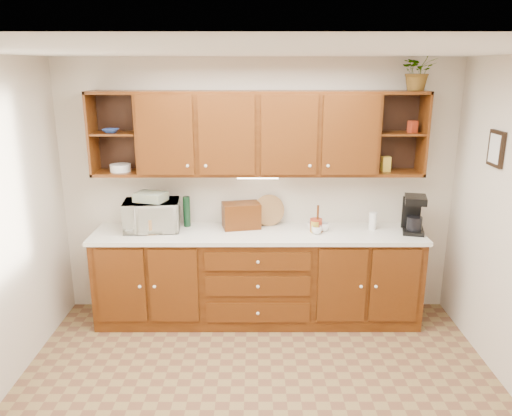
{
  "coord_description": "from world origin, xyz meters",
  "views": [
    {
      "loc": [
        -0.02,
        -3.21,
        2.51
      ],
      "look_at": [
        -0.02,
        1.15,
        1.27
      ],
      "focal_mm": 35.0,
      "sensor_mm": 36.0,
      "label": 1
    }
  ],
  "objects_px": {
    "microwave": "(152,215)",
    "coffee_maker": "(414,215)",
    "bread_box": "(241,215)",
    "potted_plant": "(418,71)"
  },
  "relations": [
    {
      "from": "microwave",
      "to": "coffee_maker",
      "type": "distance_m",
      "value": 2.57
    },
    {
      "from": "bread_box",
      "to": "coffee_maker",
      "type": "height_order",
      "value": "coffee_maker"
    },
    {
      "from": "microwave",
      "to": "bread_box",
      "type": "distance_m",
      "value": 0.89
    },
    {
      "from": "bread_box",
      "to": "potted_plant",
      "type": "bearing_deg",
      "value": -12.91
    },
    {
      "from": "microwave",
      "to": "bread_box",
      "type": "xyz_separation_m",
      "value": [
        0.88,
        0.07,
        -0.02
      ]
    },
    {
      "from": "bread_box",
      "to": "potted_plant",
      "type": "xyz_separation_m",
      "value": [
        1.65,
        -0.03,
        1.4
      ]
    },
    {
      "from": "bread_box",
      "to": "potted_plant",
      "type": "relative_size",
      "value": 1.01
    },
    {
      "from": "potted_plant",
      "to": "coffee_maker",
      "type": "bearing_deg",
      "value": -72.0
    },
    {
      "from": "microwave",
      "to": "bread_box",
      "type": "relative_size",
      "value": 1.47
    },
    {
      "from": "microwave",
      "to": "coffee_maker",
      "type": "bearing_deg",
      "value": -7.49
    }
  ]
}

